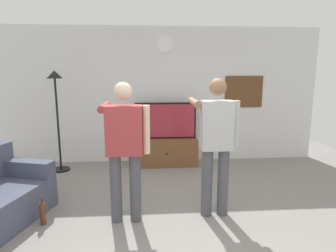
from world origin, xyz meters
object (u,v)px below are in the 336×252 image
(television, at_px, (166,121))
(beverage_bottle, at_px, (43,213))
(person_standing_nearer_couch, at_px, (216,140))
(floor_lamp, at_px, (56,100))
(framed_picture, at_px, (244,92))
(tv_stand, at_px, (166,152))
(wall_clock, at_px, (165,45))
(person_standing_nearer_lamp, at_px, (125,144))

(television, xyz_separation_m, beverage_bottle, (-1.63, -2.23, -0.74))
(person_standing_nearer_couch, xyz_separation_m, beverage_bottle, (-2.13, -0.12, -0.85))
(floor_lamp, bearing_deg, framed_picture, 7.66)
(framed_picture, height_order, beverage_bottle, framed_picture)
(tv_stand, distance_m, television, 0.62)
(framed_picture, bearing_deg, tv_stand, -169.67)
(framed_picture, xyz_separation_m, beverage_bottle, (-3.25, -2.48, -1.28))
(tv_stand, height_order, wall_clock, wall_clock)
(framed_picture, relative_size, beverage_bottle, 2.26)
(tv_stand, bearing_deg, person_standing_nearer_lamp, -106.32)
(television, relative_size, beverage_bottle, 3.47)
(wall_clock, relative_size, person_standing_nearer_lamp, 0.18)
(framed_picture, relative_size, floor_lamp, 0.42)
(television, height_order, person_standing_nearer_couch, person_standing_nearer_couch)
(television, xyz_separation_m, wall_clock, (0.00, 0.24, 1.46))
(television, xyz_separation_m, person_standing_nearer_couch, (0.50, -2.12, 0.11))
(framed_picture, distance_m, person_standing_nearer_couch, 2.65)
(person_standing_nearer_lamp, bearing_deg, floor_lamp, 124.76)
(tv_stand, relative_size, beverage_bottle, 3.57)
(television, relative_size, wall_clock, 3.84)
(television, bearing_deg, tv_stand, -90.00)
(wall_clock, relative_size, framed_picture, 0.40)
(wall_clock, xyz_separation_m, beverage_bottle, (-1.63, -2.48, -2.20))
(floor_lamp, xyz_separation_m, beverage_bottle, (0.36, -2.00, -1.18))
(tv_stand, distance_m, person_standing_nearer_couch, 2.25)
(person_standing_nearer_couch, height_order, beverage_bottle, person_standing_nearer_couch)
(wall_clock, distance_m, person_standing_nearer_lamp, 2.87)
(tv_stand, xyz_separation_m, framed_picture, (1.62, 0.30, 1.16))
(wall_clock, xyz_separation_m, framed_picture, (1.62, 0.00, -0.92))
(tv_stand, distance_m, person_standing_nearer_lamp, 2.35)
(person_standing_nearer_lamp, bearing_deg, television, 74.01)
(person_standing_nearer_couch, bearing_deg, wall_clock, 101.87)
(wall_clock, height_order, person_standing_nearer_couch, wall_clock)
(person_standing_nearer_couch, relative_size, beverage_bottle, 5.11)
(floor_lamp, relative_size, person_standing_nearer_lamp, 1.08)
(tv_stand, relative_size, floor_lamp, 0.66)
(wall_clock, bearing_deg, beverage_bottle, -123.38)
(beverage_bottle, bearing_deg, wall_clock, 56.62)
(floor_lamp, height_order, person_standing_nearer_couch, floor_lamp)
(tv_stand, relative_size, person_standing_nearer_couch, 0.70)
(framed_picture, relative_size, person_standing_nearer_lamp, 0.45)
(television, xyz_separation_m, floor_lamp, (-1.99, -0.24, 0.44))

